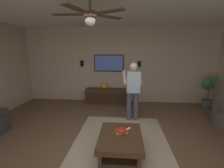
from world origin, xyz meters
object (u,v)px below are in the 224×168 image
Objects in this scene: wall_speaker_left at (139,64)px; ceiling_fan at (91,16)px; media_console at (108,96)px; person_standing at (133,88)px; vase_round at (104,86)px; bowl at (121,131)px; coffee_table at (120,140)px; tv at (109,63)px; wall_speaker_right at (82,63)px; remote_white at (128,129)px; book at (121,132)px; potted_plant_tall at (209,87)px.

wall_speaker_left is 0.19× the size of ceiling_fan.
wall_speaker_left is (0.25, -1.13, 1.20)m from media_console.
vase_round is (1.35, 0.99, -0.27)m from person_standing.
media_console is 7.92× the size of bowl.
coffee_table is at bearing 10.78° from media_console.
tv is 1.04m from wall_speaker_right.
media_console is 2.86m from bowl.
ceiling_fan is at bearing 0.98° from tv.
ceiling_fan is at bearing 161.29° from wall_speaker_left.
person_standing is at bearing -26.27° from ceiling_fan.
bowl is at bearing -7.63° from remote_white.
vase_round is 1.54m from wall_speaker_left.
coffee_table is 0.15m from book.
ceiling_fan is at bearing -31.14° from remote_white.
wall_speaker_left reaches higher than remote_white.
ceiling_fan is (-1.60, 0.79, 1.55)m from person_standing.
vase_round is (-0.22, 0.15, -0.84)m from tv.
ceiling_fan is (-0.14, 0.51, 2.07)m from book.
potted_plant_tall is 0.96× the size of ceiling_fan.
bowl is 0.98× the size of wall_speaker_right.
vase_round is 1.00× the size of wall_speaker_right.
ceiling_fan is at bearing 104.41° from bowl.
wall_speaker_left is at bearing -10.54° from coffee_table.
potted_plant_tall reaches higher than media_console.
tv reaches higher than book.
wall_speaker_left is at bearing -10.54° from bowl.
remote_white is (-2.67, -0.69, 0.14)m from media_console.
book is (-3.03, -0.56, -1.08)m from tv.
vase_round is at bearing 13.56° from coffee_table.
coffee_table is 2.93m from media_console.
potted_plant_tall is at bearing 28.83° from book.
person_standing is 7.45× the size of wall_speaker_left.
remote_white is 0.68× the size of vase_round.
tv is at bearing 84.11° from potted_plant_tall.
potted_plant_tall is 3.80m from remote_white.
potted_plant_tall is at bearing -46.90° from coffee_table.
potted_plant_tall is at bearing 84.11° from tv.
person_standing is 2.92m from potted_plant_tall.
wall_speaker_right is (0.23, 0.89, 0.82)m from vase_round.
book is (-0.12, 0.13, 0.01)m from remote_white.
tv is 7.39× the size of remote_white.
tv is 5.04× the size of book.
vase_round is (0.02, 0.15, 0.39)m from media_console.
potted_plant_tall is 4.61m from wall_speaker_right.
bowl is at bearing -75.59° from ceiling_fan.
coffee_table is 3.01m from vase_round.
person_standing is at bearing 28.23° from tv.
vase_round is at bearing 100.25° from wall_speaker_left.
bowl is 0.18× the size of ceiling_fan.
wall_speaker_right reaches higher than vase_round.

